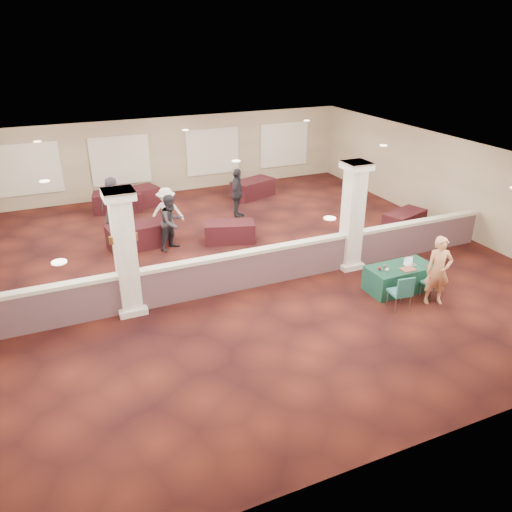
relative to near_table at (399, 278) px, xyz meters
name	(u,v)px	position (x,y,z in m)	size (l,w,h in m)	color
ground	(238,264)	(-3.45, 3.28, -0.35)	(16.00, 16.00, 0.00)	#421810
wall_back	(168,156)	(-3.45, 11.28, 1.25)	(16.00, 0.04, 3.20)	gray
wall_front	(422,372)	(-3.45, -4.72, 1.25)	(16.00, 0.04, 3.20)	gray
wall_right	(449,183)	(4.55, 3.28, 1.25)	(0.04, 16.00, 3.20)	gray
ceiling	(236,160)	(-3.45, 3.28, 2.85)	(16.00, 16.00, 0.02)	silver
partition_wall	(258,267)	(-3.45, 1.78, 0.22)	(15.60, 0.28, 1.10)	brown
column_left	(125,252)	(-6.95, 1.78, 1.29)	(0.72, 0.72, 3.20)	beige
column_right	(353,215)	(-0.45, 1.78, 1.29)	(0.72, 0.72, 3.20)	beige
sconce_left	(112,240)	(-7.23, 1.78, 1.65)	(0.12, 0.12, 0.18)	brown
sconce_right	(135,237)	(-6.67, 1.78, 1.65)	(0.12, 0.12, 0.18)	brown
near_table	(399,278)	(0.00, 0.00, 0.00)	(1.81, 0.91, 0.70)	#0F3729
conf_chair_main	(435,281)	(0.54, -0.75, 0.15)	(0.50, 0.50, 0.84)	#1D5651
conf_chair_side	(402,291)	(-0.69, -0.94, 0.23)	(0.55, 0.55, 0.98)	#1D5651
woman	(438,271)	(0.39, -0.96, 0.57)	(0.66, 0.44, 1.84)	#D27B5B
far_table_front_left	(138,236)	(-5.95, 5.81, 0.04)	(1.91, 0.96, 0.78)	black
far_table_front_center	(230,232)	(-3.04, 5.04, -0.01)	(1.66, 0.83, 0.67)	black
far_table_front_right	(404,220)	(3.05, 3.58, -0.02)	(1.62, 0.81, 0.66)	black
far_table_back_left	(118,202)	(-5.95, 9.65, 0.03)	(1.85, 0.92, 0.75)	black
far_table_back_center	(135,198)	(-5.29, 9.78, 0.03)	(1.88, 0.94, 0.76)	black
far_table_back_right	(253,188)	(-0.42, 9.16, 0.02)	(1.82, 0.91, 0.74)	black
attendee_a	(172,222)	(-4.95, 5.19, 0.56)	(0.88, 0.49, 1.83)	black
attendee_b	(167,213)	(-4.83, 6.28, 0.52)	(1.11, 0.51, 1.73)	white
attendee_c	(237,194)	(-1.95, 7.08, 0.59)	(1.10, 0.53, 1.88)	black
attendee_d	(113,202)	(-6.35, 7.98, 0.56)	(0.90, 0.49, 1.82)	black
laptop_base	(410,265)	(0.29, -0.05, 0.36)	(0.32, 0.22, 0.02)	silver
laptop_screen	(408,260)	(0.29, 0.06, 0.47)	(0.32, 0.01, 0.21)	silver
screen_glow	(408,260)	(0.29, 0.06, 0.46)	(0.29, 0.00, 0.18)	silver
knitting	(408,269)	(0.05, -0.24, 0.36)	(0.38, 0.29, 0.03)	#C0441E
yarn_cream	(387,270)	(-0.52, -0.10, 0.40)	(0.11, 0.11, 0.11)	beige
yarn_red	(379,269)	(-0.67, 0.05, 0.40)	(0.10, 0.10, 0.10)	maroon
yarn_grey	(385,266)	(-0.43, 0.11, 0.40)	(0.10, 0.10, 0.10)	#4E4F53
scissors	(426,266)	(0.62, -0.26, 0.35)	(0.11, 0.03, 0.01)	red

